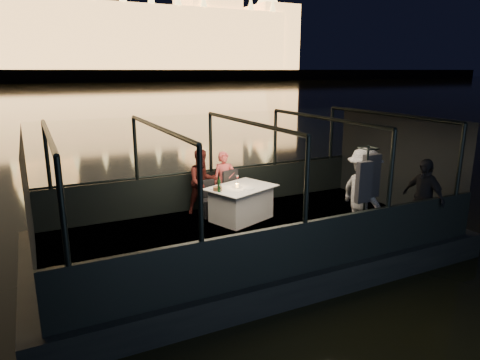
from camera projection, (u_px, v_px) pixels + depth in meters
name	position (u px, v px, depth m)	size (l,w,h in m)	color
river_water	(49.00, 92.00, 78.54)	(500.00, 500.00, 0.00)	black
boat_hull	(248.00, 255.00, 9.02)	(8.60, 4.40, 1.00)	black
boat_deck	(248.00, 234.00, 8.90)	(8.00, 4.00, 0.04)	black
gunwale_port	(211.00, 189.00, 10.52)	(8.00, 0.08, 0.90)	black
gunwale_starboard	(304.00, 248.00, 7.05)	(8.00, 0.08, 0.90)	black
cabin_glass_port	(211.00, 143.00, 10.24)	(8.00, 0.02, 1.40)	#99B2B2
cabin_glass_starboard	(307.00, 180.00, 6.76)	(8.00, 0.02, 1.40)	#99B2B2
cabin_roof_glass	(249.00, 123.00, 8.32)	(8.00, 4.00, 0.02)	#99B2B2
end_wall_fore	(29.00, 207.00, 6.90)	(0.02, 4.00, 2.30)	black
end_wall_aft	(396.00, 162.00, 10.32)	(0.02, 4.00, 2.30)	black
canopy_ribs	(249.00, 180.00, 8.61)	(8.00, 4.00, 2.30)	black
embankment	(34.00, 77.00, 191.26)	(400.00, 140.00, 6.00)	#423D33
dining_table_central	(241.00, 203.00, 9.62)	(1.45, 1.05, 0.77)	silver
chair_port_left	(210.00, 198.00, 9.82)	(0.38, 0.38, 0.82)	black
chair_port_right	(234.00, 195.00, 10.01)	(0.47, 0.47, 1.00)	black
coat_stand	(364.00, 202.00, 8.01)	(0.55, 0.44, 1.97)	black
person_woman_coral	(224.00, 180.00, 10.18)	(0.52, 0.34, 1.44)	#DB524F
person_man_maroon	(203.00, 182.00, 9.97)	(0.73, 0.57, 1.53)	#421512
passenger_stripe	(363.00, 197.00, 8.51)	(1.19, 0.67, 1.83)	silver
passenger_dark	(423.00, 196.00, 8.54)	(0.95, 0.40, 1.62)	black
wine_bottle	(219.00, 185.00, 9.10)	(0.07, 0.07, 0.33)	#133516
bread_basket	(218.00, 189.00, 9.23)	(0.20, 0.20, 0.08)	brown
amber_candle	(237.00, 186.00, 9.48)	(0.06, 0.06, 0.08)	gold
plate_near	(248.00, 188.00, 9.38)	(0.26, 0.26, 0.02)	white
plate_far	(214.00, 188.00, 9.39)	(0.22, 0.22, 0.01)	white
wine_glass_white	(220.00, 188.00, 9.06)	(0.06, 0.06, 0.18)	silver
wine_glass_red	(237.00, 180.00, 9.71)	(0.07, 0.07, 0.21)	silver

